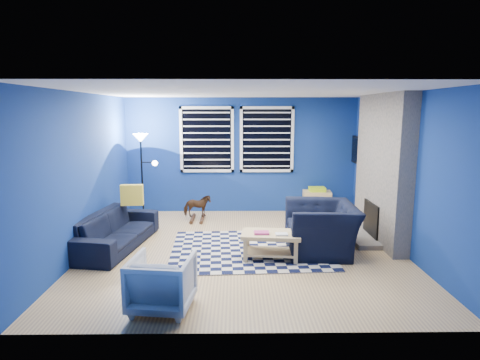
# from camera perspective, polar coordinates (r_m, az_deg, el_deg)

# --- Properties ---
(floor) EXTENTS (5.00, 5.00, 0.00)m
(floor) POSITION_cam_1_polar(r_m,az_deg,el_deg) (6.61, 0.54, -9.78)
(floor) COLOR tan
(floor) RESTS_ON ground
(ceiling) EXTENTS (5.00, 5.00, 0.00)m
(ceiling) POSITION_cam_1_polar(r_m,az_deg,el_deg) (6.23, 0.57, 12.42)
(ceiling) COLOR white
(ceiling) RESTS_ON wall_back
(wall_back) EXTENTS (5.00, 0.00, 5.00)m
(wall_back) POSITION_cam_1_polar(r_m,az_deg,el_deg) (8.78, 0.20, 3.50)
(wall_back) COLOR navy
(wall_back) RESTS_ON floor
(wall_left) EXTENTS (0.00, 5.00, 5.00)m
(wall_left) POSITION_cam_1_polar(r_m,az_deg,el_deg) (6.73, -21.26, 0.88)
(wall_left) COLOR navy
(wall_left) RESTS_ON floor
(wall_right) EXTENTS (0.00, 5.00, 5.00)m
(wall_right) POSITION_cam_1_polar(r_m,az_deg,el_deg) (6.83, 22.03, 0.96)
(wall_right) COLOR navy
(wall_right) RESTS_ON floor
(fireplace) EXTENTS (0.65, 2.00, 2.50)m
(fireplace) POSITION_cam_1_polar(r_m,az_deg,el_deg) (7.24, 19.47, 1.16)
(fireplace) COLOR gray
(fireplace) RESTS_ON floor
(window_left) EXTENTS (1.17, 0.06, 1.42)m
(window_left) POSITION_cam_1_polar(r_m,az_deg,el_deg) (8.73, -4.74, 5.74)
(window_left) COLOR black
(window_left) RESTS_ON wall_back
(window_right) EXTENTS (1.17, 0.06, 1.42)m
(window_right) POSITION_cam_1_polar(r_m,az_deg,el_deg) (8.73, 3.84, 5.75)
(window_right) COLOR black
(window_right) RESTS_ON wall_back
(tv) EXTENTS (0.07, 1.00, 0.58)m
(tv) POSITION_cam_1_polar(r_m,az_deg,el_deg) (8.66, 16.71, 4.00)
(tv) COLOR black
(tv) RESTS_ON wall_right
(rug) EXTENTS (2.60, 2.12, 0.02)m
(rug) POSITION_cam_1_polar(r_m,az_deg,el_deg) (6.57, 1.39, -9.82)
(rug) COLOR black
(rug) RESTS_ON floor
(sofa) EXTENTS (2.07, 1.07, 0.58)m
(sofa) POSITION_cam_1_polar(r_m,az_deg,el_deg) (6.92, -17.27, -6.81)
(sofa) COLOR black
(sofa) RESTS_ON floor
(armchair_big) EXTENTS (1.22, 1.08, 0.77)m
(armchair_big) POSITION_cam_1_polar(r_m,az_deg,el_deg) (6.50, 11.48, -6.74)
(armchair_big) COLOR black
(armchair_big) RESTS_ON floor
(armchair_bent) EXTENTS (0.75, 0.77, 0.63)m
(armchair_bent) POSITION_cam_1_polar(r_m,az_deg,el_deg) (4.73, -11.04, -14.13)
(armchair_bent) COLOR gray
(armchair_bent) RESTS_ON floor
(rocking_horse) EXTENTS (0.33, 0.58, 0.46)m
(rocking_horse) POSITION_cam_1_polar(r_m,az_deg,el_deg) (8.23, -6.11, -3.71)
(rocking_horse) COLOR #4C2918
(rocking_horse) RESTS_ON floor
(coffee_table) EXTENTS (0.92, 0.60, 0.44)m
(coffee_table) POSITION_cam_1_polar(r_m,az_deg,el_deg) (6.10, 4.40, -8.51)
(coffee_table) COLOR tan
(coffee_table) RESTS_ON rug
(cabinet) EXTENTS (0.64, 0.46, 0.59)m
(cabinet) POSITION_cam_1_polar(r_m,az_deg,el_deg) (8.88, 10.86, -3.09)
(cabinet) COLOR tan
(cabinet) RESTS_ON floor
(floor_lamp) EXTENTS (0.48, 0.30, 1.76)m
(floor_lamp) POSITION_cam_1_polar(r_m,az_deg,el_deg) (8.26, -13.78, 4.18)
(floor_lamp) COLOR black
(floor_lamp) RESTS_ON floor
(throw_pillow) EXTENTS (0.39, 0.14, 0.36)m
(throw_pillow) POSITION_cam_1_polar(r_m,az_deg,el_deg) (7.28, -15.11, -2.07)
(throw_pillow) COLOR yellow
(throw_pillow) RESTS_ON sofa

